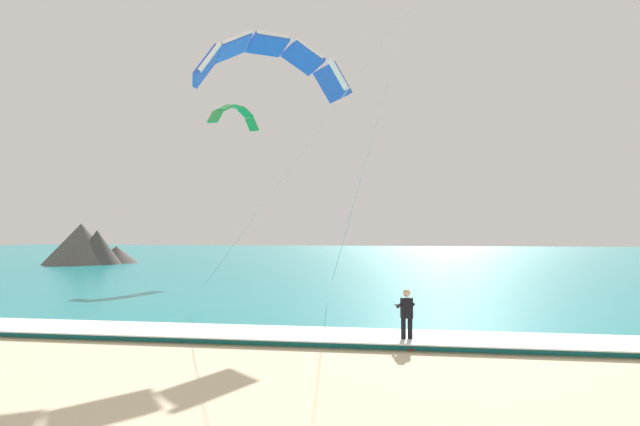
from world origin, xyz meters
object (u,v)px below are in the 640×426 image
kitesurfer (407,315)px  kite_primary (271,59)px  surfboard (407,346)px  kite_distant (234,114)px

kitesurfer → kite_primary: 14.16m
kite_primary → surfboard: bearing=-51.6°
kite_distant → kitesurfer: bearing=-62.3°
kitesurfer → kite_distant: (-14.20, 27.04, 11.44)m
kite_primary → kite_distant: 20.82m
surfboard → kite_distant: kite_distant is taller
kite_primary → kite_distant: size_ratio=2.25×
surfboard → kitesurfer: 0.91m
surfboard → kitesurfer: (-0.00, 0.02, 0.91)m
surfboard → kite_distant: bearing=117.7°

